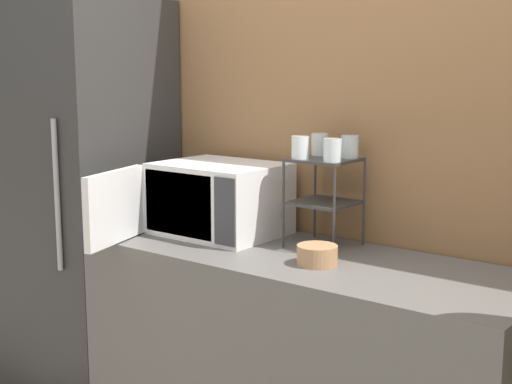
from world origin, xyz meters
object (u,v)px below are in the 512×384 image
at_px(glass_front_left, 300,147).
at_px(bowl, 317,255).
at_px(glass_back_right, 350,147).
at_px(glass_back_left, 320,144).
at_px(refrigerator, 85,201).
at_px(dish_rack, 324,183).
at_px(glass_front_right, 333,150).
at_px(microwave, 214,199).

distance_m(glass_front_left, bowl, 0.45).
bearing_deg(bowl, glass_back_right, 100.69).
relative_size(glass_back_left, refrigerator, 0.05).
bearing_deg(bowl, glass_front_left, 138.16).
distance_m(dish_rack, glass_front_right, 0.18).
bearing_deg(glass_front_right, bowl, -73.72).
height_order(glass_back_right, refrigerator, refrigerator).
bearing_deg(glass_back_left, microwave, -156.37).
relative_size(microwave, bowl, 5.37).
height_order(dish_rack, glass_back_left, glass_back_left).
distance_m(bowl, refrigerator, 1.42).
bearing_deg(glass_back_right, dish_rack, -134.49).
distance_m(microwave, refrigerator, 0.81).
relative_size(glass_front_left, refrigerator, 0.05).
distance_m(dish_rack, glass_front_left, 0.17).
bearing_deg(glass_front_right, glass_front_left, 178.41).
bearing_deg(glass_front_left, glass_front_right, -1.59).
relative_size(glass_back_right, refrigerator, 0.05).
bearing_deg(glass_front_right, microwave, -176.33).
bearing_deg(dish_rack, glass_front_right, -41.98).
height_order(dish_rack, bowl, dish_rack).
height_order(glass_back_right, glass_front_right, same).
distance_m(glass_back_left, refrigerator, 1.28).
bearing_deg(dish_rack, glass_front_left, -136.93).
distance_m(glass_back_right, bowl, 0.49).
bearing_deg(glass_front_right, glass_back_right, 93.47).
xyz_separation_m(microwave, refrigerator, (-0.80, -0.05, -0.09)).
bearing_deg(glass_back_left, glass_front_right, -44.04).
distance_m(microwave, glass_back_left, 0.51).
bearing_deg(glass_back_right, glass_back_left, 179.00).
bearing_deg(refrigerator, bowl, -3.76).
bearing_deg(microwave, dish_rack, 12.46).
bearing_deg(glass_front_left, bowl, -41.84).
xyz_separation_m(dish_rack, bowl, (0.13, -0.25, -0.22)).
relative_size(glass_back_right, glass_front_right, 1.00).
xyz_separation_m(microwave, glass_back_right, (0.55, 0.18, 0.25)).
xyz_separation_m(microwave, glass_back_left, (0.41, 0.18, 0.25)).
bearing_deg(glass_back_left, bowl, -57.94).
xyz_separation_m(glass_back_right, glass_front_right, (0.01, -0.14, 0.00)).
relative_size(glass_front_right, glass_back_left, 1.00).
bearing_deg(dish_rack, bowl, -62.22).
distance_m(dish_rack, glass_back_left, 0.18).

